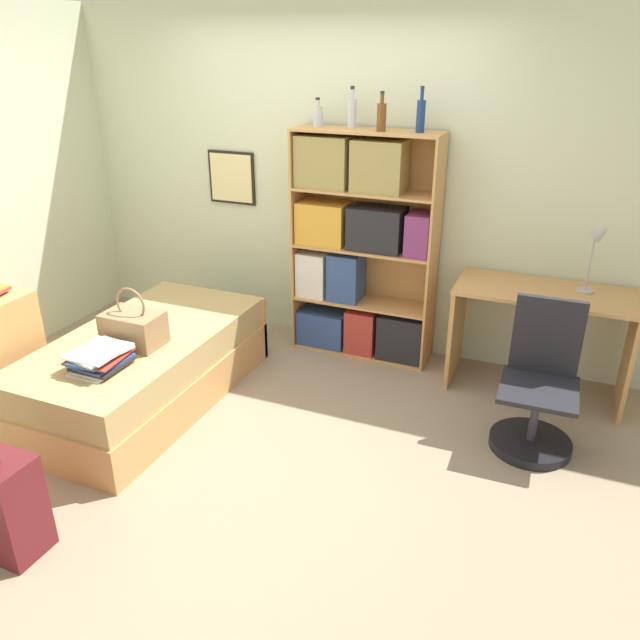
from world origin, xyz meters
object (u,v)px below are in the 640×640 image
Objects in this scene: bed at (146,367)px; handbag at (134,328)px; bottle_brown at (352,112)px; bottle_green at (318,115)px; bookcase at (357,251)px; desk_lamp at (598,245)px; desk at (542,322)px; desk_chair at (536,403)px; bottle_clear at (382,116)px; book_stack_on_bed at (100,359)px; bottle_blue at (421,115)px.

bed is 0.40m from handbag.
bottle_green is at bearing -175.12° from bottle_brown.
desk_lamp is at bearing -0.98° from bookcase.
bookcase reaches higher than bed.
handbag reaches higher than desk.
bookcase reaches higher than desk.
desk is (2.41, 1.31, -0.08)m from handbag.
desk_chair reaches higher than bed.
bookcase reaches higher than handbag.
bottle_clear is at bearing -13.12° from bookcase.
desk is at bearing 95.12° from desk_chair.
book_stack_on_bed is 2.28m from bottle_green.
bottle_clear is 0.88× the size of bottle_blue.
bottle_clear is (1.24, 1.23, 1.59)m from bed.
bottle_green is (0.74, 1.30, 1.56)m from bed.
bottle_clear is (0.17, -0.04, 0.99)m from bookcase.
bottle_green reaches higher than bookcase.
bottle_brown is 0.24× the size of desk.
book_stack_on_bed is 2.40m from bottle_brown.
bottle_clear is at bearing -20.58° from bottle_brown.
bookcase is at bearing 54.24° from handbag.
bed is at bearing -155.57° from desk_lamp.
book_stack_on_bed is 1.44× the size of bottle_clear.
bookcase is 1.89× the size of desk_chair.
handbag is at bearing -122.50° from bottle_brown.
desk_lamp is (0.26, 0.07, 0.57)m from desk.
book_stack_on_bed is 2.04m from bookcase.
bottle_brown is 0.31× the size of desk_chair.
bookcase is 6.62× the size of bottle_clear.
desk_chair is at bearing -28.67° from bottle_brown.
bottle_clear is 0.27m from bottle_blue.
bookcase is at bearing 166.88° from bottle_clear.
desk is at bearing 25.33° from bed.
bottle_clear reaches higher than handbag.
bed is 4.85× the size of book_stack_on_bed.
desk_lamp is at bearing -1.39° from bottle_blue.
bottle_clear is 0.54× the size of desk_lamp.
bottle_green is 2.12m from desk_lamp.
desk_chair is (1.29, -0.75, -1.55)m from bottle_clear.
bottle_green is 0.77m from bottle_blue.
book_stack_on_bed is 0.78× the size of desk_lamp.
book_stack_on_bed is at bearing -119.64° from bookcase.
bottle_brown is (0.93, 1.47, 1.23)m from handbag.
book_stack_on_bed is at bearing -80.99° from bed.
desk is at bearing -4.11° from bookcase.
desk is (2.40, 1.66, -0.03)m from book_stack_on_bed.
desk_chair is (2.54, 0.48, 0.04)m from bed.
book_stack_on_bed reaches higher than bed.
bottle_clear is (0.50, -0.07, 0.02)m from bottle_green.
bookcase is 1.09m from bottle_blue.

